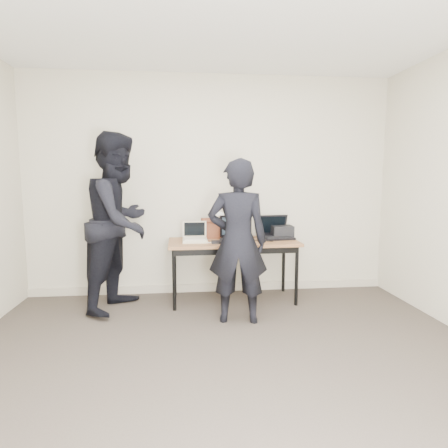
{
  "coord_description": "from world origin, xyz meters",
  "views": [
    {
      "loc": [
        -0.32,
        -2.42,
        1.46
      ],
      "look_at": [
        0.1,
        1.6,
        0.95
      ],
      "focal_mm": 30.0,
      "sensor_mm": 36.0,
      "label": 1
    }
  ],
  "objects": [
    {
      "name": "power_brick",
      "position": [
        0.02,
        1.68,
        0.74
      ],
      "size": [
        0.1,
        0.06,
        0.03
      ],
      "primitive_type": "cube",
      "rotation": [
        0.0,
        0.0,
        0.06
      ],
      "color": "black",
      "rests_on": "desk"
    },
    {
      "name": "laptop_right",
      "position": [
        0.77,
        1.99,
        0.78
      ],
      "size": [
        0.41,
        0.4,
        0.27
      ],
      "rotation": [
        0.0,
        0.0,
        0.12
      ],
      "color": "black",
      "rests_on": "desk"
    },
    {
      "name": "tissue",
      "position": [
        0.09,
        2.08,
        1.0
      ],
      "size": [
        0.14,
        0.11,
        0.08
      ],
      "primitive_type": "ellipsoid",
      "rotation": [
        0.0,
        0.0,
        0.1
      ],
      "color": "white",
      "rests_on": "leather_satchel"
    },
    {
      "name": "baseboard",
      "position": [
        0.0,
        2.23,
        0.05
      ],
      "size": [
        4.5,
        0.03,
        0.1
      ],
      "primitive_type": "cube",
      "color": "#B5AB96",
      "rests_on": "ground"
    },
    {
      "name": "laptop_beige",
      "position": [
        -0.21,
        1.86,
        0.77
      ],
      "size": [
        0.28,
        0.28,
        0.23
      ],
      "rotation": [
        0.0,
        0.0,
        0.01
      ],
      "color": "beige",
      "rests_on": "desk"
    },
    {
      "name": "laptop_center",
      "position": [
        0.26,
        1.83,
        0.79
      ],
      "size": [
        0.41,
        0.4,
        0.29
      ],
      "rotation": [
        0.0,
        0.0,
        -0.11
      ],
      "color": "black",
      "rests_on": "desk"
    },
    {
      "name": "room",
      "position": [
        0.0,
        0.0,
        1.35
      ],
      "size": [
        4.6,
        4.6,
        2.8
      ],
      "color": "#3F3730",
      "rests_on": "ground"
    },
    {
      "name": "cables",
      "position": [
        0.19,
        1.87,
        0.72
      ],
      "size": [
        0.99,
        0.36,
        0.01
      ],
      "rotation": [
        0.0,
        0.0,
        -0.07
      ],
      "color": "black",
      "rests_on": "desk"
    },
    {
      "name": "person_observer",
      "position": [
        -1.04,
        1.75,
        0.97
      ],
      "size": [
        1.03,
        1.14,
        1.94
      ],
      "primitive_type": "imported",
      "rotation": [
        0.0,
        0.0,
        1.2
      ],
      "color": "black",
      "rests_on": "ground"
    },
    {
      "name": "equipment_box",
      "position": [
        0.87,
        2.04,
        0.79
      ],
      "size": [
        0.26,
        0.22,
        0.14
      ],
      "primitive_type": "cube",
      "rotation": [
        0.0,
        0.0,
        0.03
      ],
      "color": "black",
      "rests_on": "desk"
    },
    {
      "name": "desk",
      "position": [
        0.24,
        1.85,
        0.66
      ],
      "size": [
        1.51,
        0.68,
        0.72
      ],
      "rotation": [
        0.0,
        0.0,
        0.02
      ],
      "color": "brown",
      "rests_on": "ground"
    },
    {
      "name": "leather_satchel",
      "position": [
        0.06,
        2.08,
        0.85
      ],
      "size": [
        0.37,
        0.2,
        0.25
      ],
      "rotation": [
        0.0,
        0.0,
        0.07
      ],
      "color": "#5F2D19",
      "rests_on": "desk"
    },
    {
      "name": "person_typist",
      "position": [
        0.2,
        1.22,
        0.82
      ],
      "size": [
        0.64,
        0.46,
        1.64
      ],
      "primitive_type": "imported",
      "rotation": [
        0.0,
        0.0,
        3.03
      ],
      "color": "black",
      "rests_on": "ground"
    }
  ]
}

